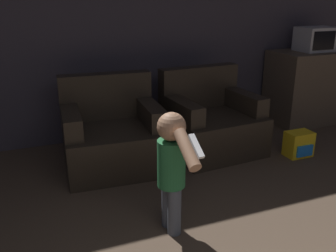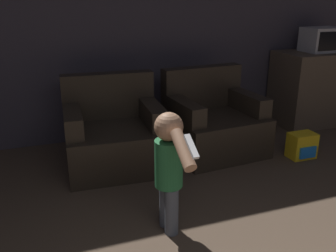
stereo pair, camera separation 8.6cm
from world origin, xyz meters
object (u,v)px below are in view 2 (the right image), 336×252
Objects in this scene: armchair_right at (213,123)px; person_toddler at (169,164)px; armchair_left at (114,135)px; microwave at (322,40)px; toy_backpack at (302,146)px.

person_toddler is (-0.95, -1.22, 0.22)m from armchair_right.
microwave reaches higher than armchair_left.
person_toddler reaches higher than armchair_left.
microwave is (2.63, 1.64, 0.55)m from person_toddler.
armchair_right is 1.56m from person_toddler.
armchair_left is 1.94m from toy_backpack.
armchair_left is 1.08m from armchair_right.
armchair_right is 2.07× the size of microwave.
toy_backpack is (1.73, 0.73, -0.39)m from person_toddler.
armchair_right is at bearing -39.64° from person_toddler.
microwave reaches higher than person_toddler.
toy_backpack is at bearing -36.59° from armchair_right.
armchair_right is (1.08, -0.00, 0.00)m from armchair_left.
person_toddler reaches higher than toy_backpack.
armchair_right reaches higher than toy_backpack.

